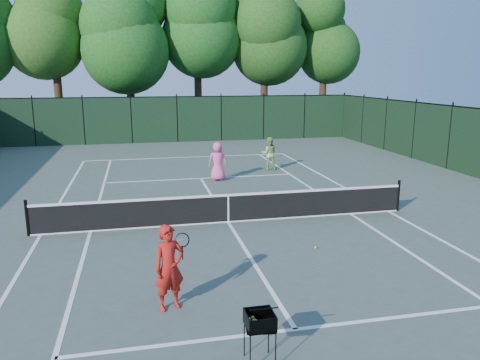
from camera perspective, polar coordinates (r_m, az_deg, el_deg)
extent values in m
plane|color=#435148|center=(14.61, -1.44, -5.18)|extent=(90.00, 90.00, 0.00)
cube|color=white|center=(14.65, -23.13, -6.17)|extent=(0.10, 23.77, 0.01)
cube|color=white|center=(16.50, 17.66, -3.66)|extent=(0.10, 23.77, 0.01)
cube|color=white|center=(14.45, -17.77, -6.00)|extent=(0.10, 23.77, 0.01)
cube|color=white|center=(15.87, 13.35, -4.04)|extent=(0.10, 23.77, 0.01)
cube|color=white|center=(26.06, -6.42, 2.78)|extent=(10.97, 0.10, 0.01)
cube|color=white|center=(8.92, 6.78, -17.63)|extent=(8.23, 0.10, 0.01)
cube|color=white|center=(20.71, -4.80, 0.20)|extent=(8.23, 0.10, 0.01)
cube|color=white|center=(14.61, -1.44, -5.16)|extent=(0.10, 12.80, 0.01)
cube|color=black|center=(14.47, -1.45, -3.46)|extent=(11.60, 0.03, 0.85)
cube|color=white|center=(14.36, -1.46, -1.85)|extent=(11.60, 0.05, 0.07)
cube|color=white|center=(14.60, -1.44, -5.10)|extent=(11.60, 0.05, 0.04)
cube|color=white|center=(14.47, -1.45, -3.46)|extent=(0.05, 0.04, 0.91)
cylinder|color=black|center=(14.57, -24.53, -4.24)|extent=(0.09, 0.09, 1.06)
cylinder|color=black|center=(16.52, 18.73, -1.82)|extent=(0.09, 0.09, 1.06)
cube|color=black|center=(31.89, -7.66, 7.29)|extent=(24.00, 0.05, 3.00)
cylinder|color=black|center=(36.11, -21.16, 8.62)|extent=(0.56, 0.56, 4.80)
ellipsoid|color=#234D16|center=(36.29, -22.00, 18.58)|extent=(6.80, 6.80, 10.54)
cylinder|color=black|center=(35.52, -13.10, 8.69)|extent=(0.56, 0.56, 4.30)
ellipsoid|color=#144914|center=(35.59, -13.58, 17.71)|extent=(6.00, 6.00, 9.30)
cylinder|color=black|center=(36.29, -5.10, 9.60)|extent=(0.56, 0.56, 5.00)
ellipsoid|color=#154A16|center=(36.52, -5.32, 19.87)|extent=(7.00, 7.00, 10.85)
cylinder|color=black|center=(36.60, 2.94, 9.34)|extent=(0.56, 0.56, 4.60)
ellipsoid|color=#194413|center=(36.71, 3.05, 18.52)|extent=(6.20, 6.20, 9.61)
cylinder|color=black|center=(38.68, 10.00, 9.21)|extent=(0.56, 0.56, 4.40)
ellipsoid|color=#154112|center=(38.75, 10.33, 17.40)|extent=(5.80, 5.80, 8.99)
imported|color=red|center=(9.30, -8.63, -10.51)|extent=(0.72, 0.59, 1.71)
cylinder|color=black|center=(9.72, -7.03, -8.77)|extent=(0.03, 0.03, 0.30)
torus|color=black|center=(9.63, -7.07, -7.28)|extent=(0.30, 0.10, 0.30)
imported|color=#ED5397|center=(20.13, -2.73, 2.29)|extent=(0.92, 0.71, 1.68)
imported|color=#95BE5F|center=(22.46, 3.58, 3.25)|extent=(0.87, 0.74, 1.57)
cylinder|color=black|center=(7.69, 1.25, -20.38)|extent=(0.02, 0.02, 0.61)
cylinder|color=black|center=(7.78, 4.37, -19.97)|extent=(0.02, 0.02, 0.61)
cylinder|color=black|center=(8.03, 0.53, -18.82)|extent=(0.02, 0.02, 0.61)
cylinder|color=black|center=(8.11, 3.50, -18.46)|extent=(0.02, 0.02, 0.61)
cube|color=black|center=(7.68, 2.44, -16.68)|extent=(0.51, 0.51, 0.25)
sphere|color=#CDD22B|center=(7.72, 2.44, -17.16)|extent=(0.07, 0.07, 0.07)
sphere|color=#CDD22B|center=(7.72, 2.44, -17.16)|extent=(0.07, 0.07, 0.07)
sphere|color=#CDD22B|center=(7.72, 2.44, -17.16)|extent=(0.07, 0.07, 0.07)
sphere|color=#CDD22B|center=(7.72, 2.44, -17.16)|extent=(0.07, 0.07, 0.07)
sphere|color=#CDD22B|center=(7.72, 2.44, -17.16)|extent=(0.07, 0.07, 0.07)
sphere|color=#CDD22B|center=(7.72, 2.44, -17.16)|extent=(0.07, 0.07, 0.07)
sphere|color=#CDD22B|center=(7.72, 2.44, -17.16)|extent=(0.07, 0.07, 0.07)
sphere|color=#CDD22B|center=(7.72, 2.44, -17.16)|extent=(0.07, 0.07, 0.07)
sphere|color=#CDD22B|center=(7.72, 2.44, -17.16)|extent=(0.07, 0.07, 0.07)
sphere|color=#CDD22B|center=(7.72, 2.44, -17.16)|extent=(0.07, 0.07, 0.07)
sphere|color=#CDD22B|center=(7.72, 2.44, -17.16)|extent=(0.07, 0.07, 0.07)
sphere|color=#CDD22B|center=(7.72, 2.44, -17.16)|extent=(0.07, 0.07, 0.07)
sphere|color=#CDD22B|center=(7.72, 2.44, -17.16)|extent=(0.07, 0.07, 0.07)
sphere|color=#CFF532|center=(8.96, 0.67, -17.16)|extent=(0.07, 0.07, 0.07)
sphere|color=#B1CF2A|center=(12.63, 9.19, -8.12)|extent=(0.07, 0.07, 0.07)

